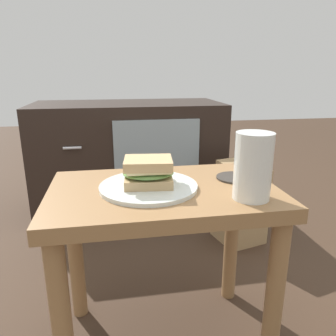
{
  "coord_description": "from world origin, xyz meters",
  "views": [
    {
      "loc": [
        -0.12,
        -0.74,
        0.74
      ],
      "look_at": [
        0.01,
        0.0,
        0.51
      ],
      "focal_mm": 34.6,
      "sensor_mm": 36.0,
      "label": 1
    }
  ],
  "objects_px": {
    "tv_cabinet": "(130,157)",
    "beer_glass": "(253,168)",
    "plate": "(148,186)",
    "sandwich_front": "(148,171)",
    "paper_bag": "(240,203)",
    "coaster": "(235,178)"
  },
  "relations": [
    {
      "from": "sandwich_front",
      "to": "beer_glass",
      "type": "bearing_deg",
      "value": -25.6
    },
    {
      "from": "plate",
      "to": "beer_glass",
      "type": "bearing_deg",
      "value": -25.6
    },
    {
      "from": "sandwich_front",
      "to": "beer_glass",
      "type": "distance_m",
      "value": 0.25
    },
    {
      "from": "tv_cabinet",
      "to": "beer_glass",
      "type": "relative_size",
      "value": 6.37
    },
    {
      "from": "plate",
      "to": "sandwich_front",
      "type": "height_order",
      "value": "sandwich_front"
    },
    {
      "from": "sandwich_front",
      "to": "paper_bag",
      "type": "relative_size",
      "value": 0.36
    },
    {
      "from": "tv_cabinet",
      "to": "beer_glass",
      "type": "xyz_separation_m",
      "value": [
        0.22,
        -1.05,
        0.24
      ]
    },
    {
      "from": "plate",
      "to": "sandwich_front",
      "type": "relative_size",
      "value": 1.82
    },
    {
      "from": "tv_cabinet",
      "to": "sandwich_front",
      "type": "bearing_deg",
      "value": -90.17
    },
    {
      "from": "plate",
      "to": "sandwich_front",
      "type": "bearing_deg",
      "value": 90.0
    },
    {
      "from": "plate",
      "to": "coaster",
      "type": "bearing_deg",
      "value": 7.83
    },
    {
      "from": "beer_glass",
      "to": "coaster",
      "type": "xyz_separation_m",
      "value": [
        0.02,
        0.14,
        -0.07
      ]
    },
    {
      "from": "sandwich_front",
      "to": "coaster",
      "type": "relative_size",
      "value": 1.33
    },
    {
      "from": "beer_glass",
      "to": "paper_bag",
      "type": "xyz_separation_m",
      "value": [
        0.24,
        0.61,
        -0.35
      ]
    },
    {
      "from": "sandwich_front",
      "to": "plate",
      "type": "bearing_deg",
      "value": -90.0
    },
    {
      "from": "tv_cabinet",
      "to": "beer_glass",
      "type": "bearing_deg",
      "value": -78.26
    },
    {
      "from": "tv_cabinet",
      "to": "plate",
      "type": "height_order",
      "value": "tv_cabinet"
    },
    {
      "from": "paper_bag",
      "to": "plate",
      "type": "bearing_deg",
      "value": -132.39
    },
    {
      "from": "beer_glass",
      "to": "sandwich_front",
      "type": "bearing_deg",
      "value": 154.4
    },
    {
      "from": "beer_glass",
      "to": "coaster",
      "type": "height_order",
      "value": "beer_glass"
    },
    {
      "from": "tv_cabinet",
      "to": "beer_glass",
      "type": "height_order",
      "value": "beer_glass"
    },
    {
      "from": "plate",
      "to": "paper_bag",
      "type": "distance_m",
      "value": 0.74
    }
  ]
}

